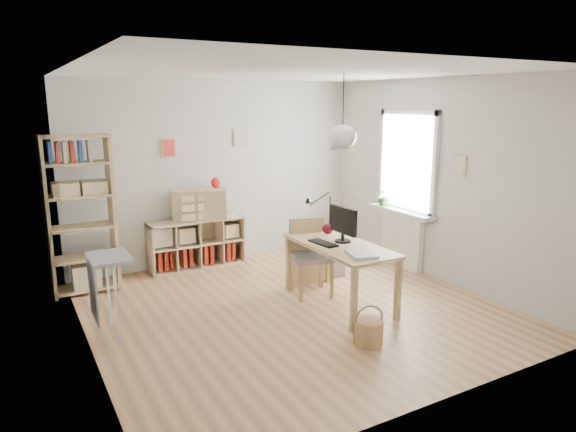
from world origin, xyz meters
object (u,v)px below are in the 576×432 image
chair (310,252)px  monitor (343,223)px  tall_bookshelf (80,208)px  desk (340,252)px  drawer_chest (200,204)px  storage_chest (322,263)px  cube_shelf (195,247)px

chair → monitor: 0.65m
tall_bookshelf → monitor: 3.27m
desk → chair: size_ratio=1.59×
desk → chair: chair is taller
monitor → drawer_chest: (-1.02, 2.12, -0.05)m
drawer_chest → storage_chest: bearing=-19.5°
desk → chair: (-0.10, 0.50, -0.12)m
desk → monitor: 0.35m
tall_bookshelf → monitor: bearing=-35.2°
tall_bookshelf → chair: tall_bookshelf is taller
desk → drawer_chest: 2.40m
cube_shelf → tall_bookshelf: tall_bookshelf is taller
desk → cube_shelf: size_ratio=1.07×
tall_bookshelf → storage_chest: tall_bookshelf is taller
storage_chest → monitor: 1.28m
cube_shelf → monitor: 2.53m
desk → monitor: bearing=38.1°
tall_bookshelf → monitor: (2.67, -1.88, -0.10)m
chair → monitor: (0.19, -0.43, 0.45)m
drawer_chest → chair: bearing=-41.7°
desk → tall_bookshelf: bearing=143.0°
cube_shelf → chair: bearing=-62.1°
desk → tall_bookshelf: (-2.59, 1.95, 0.43)m
tall_bookshelf → drawer_chest: size_ratio=2.64×
storage_chest → tall_bookshelf: bearing=162.1°
storage_chest → monitor: monitor is taller
cube_shelf → monitor: (1.11, -2.16, 0.69)m
desk → storage_chest: (0.41, 1.00, -0.48)m
cube_shelf → tall_bookshelf: size_ratio=0.70×
monitor → drawer_chest: size_ratio=0.64×
monitor → drawer_chest: 2.36m
desk → drawer_chest: (-0.93, 2.19, 0.28)m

